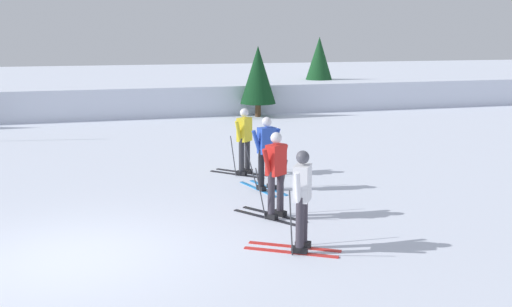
{
  "coord_description": "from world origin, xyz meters",
  "views": [
    {
      "loc": [
        0.35,
        -9.71,
        3.58
      ],
      "look_at": [
        4.0,
        3.17,
        0.9
      ],
      "focal_mm": 42.47,
      "sensor_mm": 36.0,
      "label": 1
    }
  ],
  "objects_px": {
    "skier_yellow": "(244,139)",
    "conifer_far_right": "(319,66)",
    "skier_red": "(276,172)",
    "conifer_far_left": "(258,75)",
    "skier_blue": "(266,151)",
    "skier_white": "(302,198)"
  },
  "relations": [
    {
      "from": "skier_red",
      "to": "skier_blue",
      "type": "height_order",
      "value": "same"
    },
    {
      "from": "skier_yellow",
      "to": "skier_blue",
      "type": "height_order",
      "value": "same"
    },
    {
      "from": "skier_red",
      "to": "skier_blue",
      "type": "xyz_separation_m",
      "value": [
        0.44,
        2.09,
        -0.0
      ]
    },
    {
      "from": "skier_red",
      "to": "conifer_far_left",
      "type": "relative_size",
      "value": 0.56
    },
    {
      "from": "skier_blue",
      "to": "conifer_far_right",
      "type": "height_order",
      "value": "conifer_far_right"
    },
    {
      "from": "conifer_far_left",
      "to": "skier_white",
      "type": "bearing_deg",
      "value": -103.51
    },
    {
      "from": "skier_white",
      "to": "skier_yellow",
      "type": "xyz_separation_m",
      "value": [
        0.5,
        5.63,
        -0.0
      ]
    },
    {
      "from": "skier_yellow",
      "to": "conifer_far_right",
      "type": "relative_size",
      "value": 0.51
    },
    {
      "from": "skier_red",
      "to": "conifer_far_left",
      "type": "bearing_deg",
      "value": 75.34
    },
    {
      "from": "skier_blue",
      "to": "conifer_far_left",
      "type": "height_order",
      "value": "conifer_far_left"
    },
    {
      "from": "skier_blue",
      "to": "conifer_far_right",
      "type": "bearing_deg",
      "value": 64.35
    },
    {
      "from": "skier_red",
      "to": "conifer_far_right",
      "type": "distance_m",
      "value": 19.03
    },
    {
      "from": "skier_red",
      "to": "skier_yellow",
      "type": "height_order",
      "value": "same"
    },
    {
      "from": "skier_white",
      "to": "skier_red",
      "type": "height_order",
      "value": "same"
    },
    {
      "from": "skier_red",
      "to": "conifer_far_left",
      "type": "distance_m",
      "value": 14.62
    },
    {
      "from": "skier_red",
      "to": "conifer_far_left",
      "type": "height_order",
      "value": "conifer_far_left"
    },
    {
      "from": "skier_blue",
      "to": "conifer_far_right",
      "type": "distance_m",
      "value": 16.96
    },
    {
      "from": "conifer_far_left",
      "to": "conifer_far_right",
      "type": "relative_size",
      "value": 0.9
    },
    {
      "from": "skier_red",
      "to": "conifer_far_right",
      "type": "bearing_deg",
      "value": 65.87
    },
    {
      "from": "skier_white",
      "to": "skier_red",
      "type": "distance_m",
      "value": 1.88
    },
    {
      "from": "skier_red",
      "to": "skier_white",
      "type": "bearing_deg",
      "value": -94.52
    },
    {
      "from": "skier_white",
      "to": "skier_yellow",
      "type": "height_order",
      "value": "same"
    }
  ]
}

